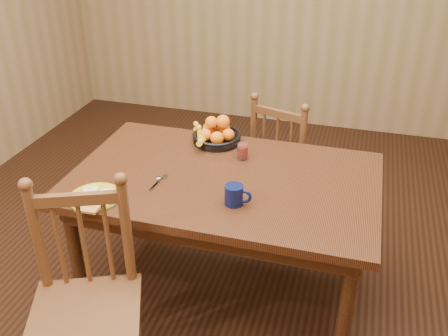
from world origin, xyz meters
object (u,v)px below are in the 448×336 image
(chair_far, at_px, (285,162))
(breakfast_plate, at_px, (95,197))
(coffee_mug, at_px, (235,195))
(dining_table, at_px, (224,190))
(fruit_bowl, at_px, (216,134))
(chair_near, at_px, (86,304))

(chair_far, height_order, breakfast_plate, chair_far)
(chair_far, bearing_deg, coffee_mug, 102.71)
(breakfast_plate, bearing_deg, chair_far, 57.61)
(chair_far, bearing_deg, dining_table, 92.77)
(dining_table, relative_size, fruit_bowl, 4.94)
(chair_far, height_order, coffee_mug, chair_far)
(chair_near, xyz_separation_m, fruit_bowl, (0.23, 1.19, 0.30))
(coffee_mug, height_order, fruit_bowl, fruit_bowl)
(coffee_mug, distance_m, fruit_bowl, 0.68)
(breakfast_plate, xyz_separation_m, coffee_mug, (0.66, 0.15, 0.04))
(chair_far, bearing_deg, chair_near, 86.93)
(dining_table, xyz_separation_m, fruit_bowl, (-0.16, 0.38, 0.14))
(chair_near, distance_m, coffee_mug, 0.82)
(fruit_bowl, bearing_deg, chair_near, -100.76)
(dining_table, relative_size, coffee_mug, 12.01)
(chair_near, xyz_separation_m, breakfast_plate, (-0.15, 0.42, 0.26))
(dining_table, bearing_deg, fruit_bowl, 113.08)
(dining_table, height_order, chair_far, chair_far)
(dining_table, distance_m, coffee_mug, 0.30)
(dining_table, relative_size, chair_far, 1.71)
(dining_table, height_order, chair_near, chair_near)
(chair_far, bearing_deg, fruit_bowl, 65.39)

